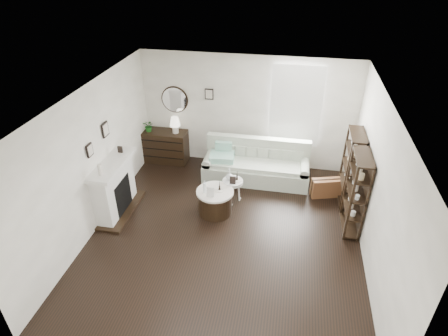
% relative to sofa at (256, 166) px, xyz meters
% --- Properties ---
extents(room, '(5.50, 5.50, 5.50)m').
position_rel_sofa_xyz_m(room, '(0.40, 0.63, 1.29)').
color(room, black).
rests_on(room, ground).
extents(fireplace, '(0.50, 1.40, 1.84)m').
position_rel_sofa_xyz_m(fireplace, '(-2.65, -1.77, 0.23)').
color(fireplace, white).
rests_on(fireplace, ground).
extents(shelf_unit_far, '(0.30, 0.80, 1.60)m').
position_rel_sofa_xyz_m(shelf_unit_far, '(2.00, -0.52, 0.49)').
color(shelf_unit_far, black).
rests_on(shelf_unit_far, ground).
extents(shelf_unit_near, '(0.30, 0.80, 1.60)m').
position_rel_sofa_xyz_m(shelf_unit_near, '(2.00, -1.42, 0.49)').
color(shelf_unit_near, black).
rests_on(shelf_unit_near, ground).
extents(sofa, '(2.41, 0.83, 0.93)m').
position_rel_sofa_xyz_m(sofa, '(0.00, 0.00, 0.00)').
color(sofa, '#A1AA98').
rests_on(sofa, ground).
extents(quilt, '(0.59, 0.49, 0.14)m').
position_rel_sofa_xyz_m(quilt, '(-0.79, -0.12, 0.24)').
color(quilt, '#299777').
rests_on(quilt, sofa).
extents(suitcase, '(0.67, 0.38, 0.42)m').
position_rel_sofa_xyz_m(suitcase, '(1.58, -0.44, -0.10)').
color(suitcase, brown).
rests_on(suitcase, ground).
extents(dresser, '(1.20, 0.52, 0.80)m').
position_rel_sofa_xyz_m(dresser, '(-2.38, 0.40, 0.09)').
color(dresser, black).
rests_on(dresser, ground).
extents(table_lamp, '(0.30, 0.30, 0.40)m').
position_rel_sofa_xyz_m(table_lamp, '(-2.03, 0.40, 0.70)').
color(table_lamp, white).
rests_on(table_lamp, dresser).
extents(potted_plant, '(0.31, 0.28, 0.29)m').
position_rel_sofa_xyz_m(potted_plant, '(-2.68, 0.35, 0.64)').
color(potted_plant, '#195217').
rests_on(potted_plant, dresser).
extents(drum_table, '(0.75, 0.75, 0.52)m').
position_rel_sofa_xyz_m(drum_table, '(-0.67, -1.45, -0.04)').
color(drum_table, black).
rests_on(drum_table, ground).
extents(pedestal_table, '(0.44, 0.44, 0.53)m').
position_rel_sofa_xyz_m(pedestal_table, '(-0.38, -1.01, 0.17)').
color(pedestal_table, white).
rests_on(pedestal_table, ground).
extents(eiffel_drum, '(0.13, 0.13, 0.18)m').
position_rel_sofa_xyz_m(eiffel_drum, '(-0.59, -1.40, 0.30)').
color(eiffel_drum, black).
rests_on(eiffel_drum, drum_table).
extents(bottle_drum, '(0.06, 0.06, 0.28)m').
position_rel_sofa_xyz_m(bottle_drum, '(-0.86, -1.53, 0.35)').
color(bottle_drum, silver).
rests_on(bottle_drum, drum_table).
extents(card_frame_drum, '(0.15, 0.06, 0.20)m').
position_rel_sofa_xyz_m(card_frame_drum, '(-0.72, -1.64, 0.31)').
color(card_frame_drum, silver).
rests_on(card_frame_drum, drum_table).
extents(eiffel_ped, '(0.12, 0.12, 0.19)m').
position_rel_sofa_xyz_m(eiffel_ped, '(-0.30, -0.98, 0.31)').
color(eiffel_ped, black).
rests_on(eiffel_ped, pedestal_table).
extents(flask_ped, '(0.14, 0.14, 0.26)m').
position_rel_sofa_xyz_m(flask_ped, '(-0.46, -0.99, 0.35)').
color(flask_ped, silver).
rests_on(flask_ped, pedestal_table).
extents(card_frame_ped, '(0.13, 0.06, 0.16)m').
position_rel_sofa_xyz_m(card_frame_ped, '(-0.37, -1.12, 0.30)').
color(card_frame_ped, black).
rests_on(card_frame_ped, pedestal_table).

